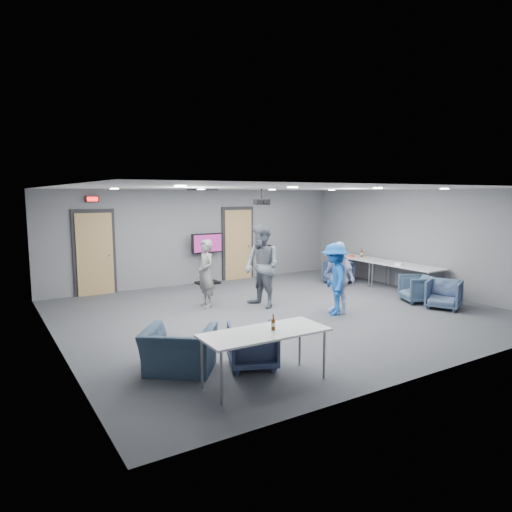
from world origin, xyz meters
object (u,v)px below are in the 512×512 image
bottle_right (362,254)px  chair_right_c (444,294)px  person_c (339,277)px  tv_stand (207,255)px  chair_front_b (179,350)px  person_b (262,266)px  chair_right_b (418,289)px  table_front_left (265,335)px  chair_front_a (253,345)px  bottle_front (273,324)px  table_right_a (356,258)px  person_d (334,279)px  person_a (206,273)px  table_right_b (407,267)px  projector (262,202)px  chair_right_a (338,272)px

bottle_right → chair_right_c: bearing=-102.7°
person_c → tv_stand: bearing=-166.9°
chair_right_c → chair_front_b: (-6.51, -0.32, -0.00)m
person_b → chair_front_b: person_b is taller
chair_right_b → table_front_left: 6.04m
chair_front_a → bottle_right: 7.48m
bottle_front → bottle_right: size_ratio=0.81×
table_front_left → bottle_front: bottle_front is taller
chair_front_b → table_front_left: table_front_left is taller
chair_front_a → table_right_a: size_ratio=0.38×
person_d → bottle_front: size_ratio=6.88×
chair_right_c → chair_front_b: 6.52m
person_a → table_front_left: 4.47m
person_d → person_b: bearing=-113.2°
person_c → chair_right_b: person_c is taller
table_right_a → table_front_left: 7.94m
person_c → chair_right_b: 2.35m
chair_front_b → tv_stand: 6.61m
chair_right_c → bottle_front: bottle_front is taller
table_right_b → bottle_front: 6.84m
bottle_right → tv_stand: bearing=152.7°
person_c → projector: bearing=-136.3°
chair_right_a → chair_right_b: 2.77m
bottle_front → bottle_right: bottle_right is taller
person_d → chair_front_b: (-4.07, -1.26, -0.45)m
table_right_a → tv_stand: size_ratio=1.30×
person_d → chair_front_a: 3.51m
chair_right_a → chair_front_b: 7.52m
person_a → projector: bearing=54.5°
person_d → table_right_a: size_ratio=0.81×
person_a → tv_stand: size_ratio=1.06×
table_right_a → bottle_front: size_ratio=8.48×
bottle_right → table_right_b: bearing=-93.3°
person_c → table_right_b: (2.94, 0.61, -0.09)m
table_right_b → projector: 4.50m
person_c → chair_right_a: 3.41m
chair_right_b → tv_stand: (-3.28, 4.71, 0.50)m
person_d → tv_stand: bearing=-138.5°
chair_right_c → table_front_left: table_front_left is taller
projector → table_right_b: bearing=4.4°
table_right_a → person_b: bearing=106.4°
table_right_b → bottle_front: bearing=115.2°
chair_front_a → chair_right_a: bearing=-120.0°
chair_right_c → table_front_left: (-5.68, -1.32, 0.36)m
person_b → table_right_a: 4.25m
person_c → chair_front_a: person_c is taller
table_front_left → person_a: bearing=75.6°
chair_front_a → chair_right_b: bearing=-142.9°
chair_right_b → bottle_right: 2.78m
table_right_a → bottle_front: bottle_front is taller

